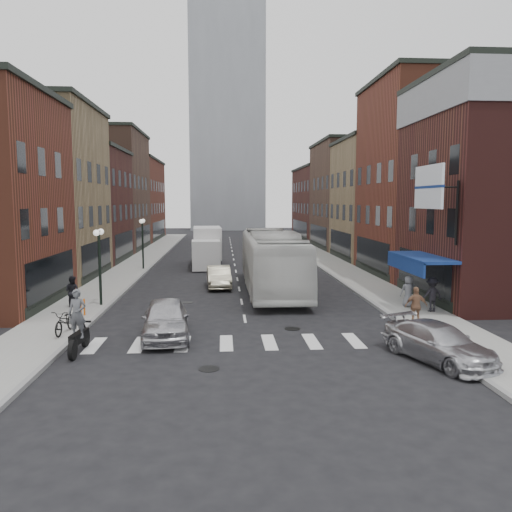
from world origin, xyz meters
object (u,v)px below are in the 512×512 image
Objects in this scene: curb_car at (438,343)px; sedan_left_far at (219,277)px; streetlamp_far at (142,234)px; box_truck at (207,247)px; sedan_left_near at (165,319)px; billboard_sign at (430,188)px; ped_left_solo at (72,291)px; ped_right_c at (408,291)px; ped_right_b at (416,306)px; streetlamp_near at (99,252)px; bike_rack at (83,308)px; parked_bicycle at (65,321)px; motorcycle_rider at (78,324)px; ped_right_a at (432,295)px; transit_bus at (272,261)px.

sedan_left_far is at bearing 96.17° from curb_car.
box_truck is at bearing 22.99° from streetlamp_far.
billboard_sign is at bearing 6.31° from sedan_left_near.
ped_left_solo is at bearing -95.23° from streetlamp_far.
box_truck is at bearing -55.45° from ped_right_c.
sedan_left_near is at bearing 7.07° from ped_right_b.
ped_right_c is (15.88, -15.51, -1.96)m from streetlamp_far.
billboard_sign is 0.90× the size of streetlamp_near.
ped_left_solo is (-1.12, 2.28, 0.40)m from bike_rack.
curb_car is at bearing -66.79° from sedan_left_far.
sedan_left_far is (2.08, 11.76, -0.10)m from sedan_left_near.
parked_bicycle is at bearing 4.38° from ped_right_b.
bike_rack is 0.17× the size of sedan_left_near.
bike_rack is 2.95m from parked_bicycle.
streetlamp_near reaches higher than sedan_left_near.
ped_right_c reaches higher than sedan_left_far.
billboard_sign reaches higher than motorcycle_rider.
sedan_left_far is at bearing -33.52° from ped_right_c.
parked_bicycle is (-6.21, -11.36, -0.04)m from sedan_left_far.
motorcycle_rider is at bearing 26.61° from ped_right_c.
ped_left_solo is (-1.32, -14.42, -1.96)m from streetlamp_far.
box_truck is at bearing 86.74° from motorcycle_rider.
billboard_sign reaches higher than box_truck.
sedan_left_far is at bearing 53.13° from bike_rack.
ped_right_a is 3.14m from ped_right_b.
billboard_sign is at bearing -63.72° from box_truck.
streetlamp_near is at bearing 167.65° from billboard_sign.
streetlamp_far reaches higher than ped_right_c.
billboard_sign reaches higher than streetlamp_far.
ped_right_c is at bearing 93.09° from billboard_sign.
streetlamp_far is 0.91× the size of curb_car.
ped_left_solo is 0.95× the size of ped_right_a.
billboard_sign is 16.68m from streetlamp_near.
streetlamp_near is 14.00m from streetlamp_far.
box_truck is at bearing 92.46° from sedan_left_far.
transit_bus is 13.76m from parked_bicycle.
billboard_sign is 0.28× the size of transit_bus.
billboard_sign is 5.24m from ped_right_a.
ped_left_solo is at bearing -113.87° from box_truck.
sedan_left_far is (5.01, 13.69, -0.43)m from motorcycle_rider.
streetlamp_near reaches higher than ped_right_b.
ped_right_a is (12.58, 3.36, 0.20)m from sedan_left_near.
box_truck reaches higher than sedan_left_far.
box_truck is (5.23, 18.84, 1.07)m from bike_rack.
box_truck is 12.70m from transit_bus.
parked_bicycle is 14.91m from ped_right_b.
bike_rack is at bearing -6.79° from ped_right_b.
ped_right_c reaches higher than bike_rack.
bike_rack is 2.57m from ped_left_solo.
ped_right_c is at bearing 15.24° from sedan_left_near.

